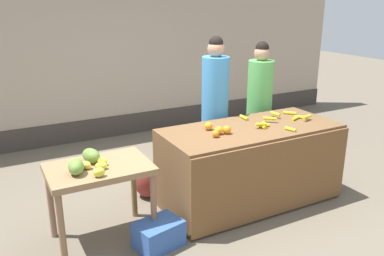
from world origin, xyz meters
TOP-DOWN VIEW (x-y plane):
  - ground_plane at (0.00, 0.00)m, footprint 24.00×24.00m
  - market_wall_back at (0.00, 3.14)m, footprint 9.08×0.23m
  - fruit_stall_counter at (0.48, -0.01)m, footprint 2.06×0.94m
  - side_table_wooden at (-1.29, 0.00)m, footprint 0.97×0.66m
  - banana_bunch_pile at (0.87, 0.01)m, footprint 0.81×0.76m
  - orange_pile at (0.03, -0.01)m, footprint 0.25×0.33m
  - mango_papaya_pile at (-1.39, -0.01)m, footprint 0.41×0.53m
  - vendor_woman_blue_shirt at (0.42, 0.70)m, footprint 0.34×0.34m
  - vendor_woman_green_shirt at (1.15, 0.74)m, footprint 0.34×0.34m
  - produce_crate at (-0.85, -0.37)m, footprint 0.50×0.41m
  - produce_sack at (-0.55, 0.63)m, footprint 0.47×0.47m

SIDE VIEW (x-z plane):
  - ground_plane at x=0.00m, z-range 0.00..0.00m
  - produce_crate at x=-0.85m, z-range 0.00..0.26m
  - produce_sack at x=-0.55m, z-range 0.00..0.47m
  - fruit_stall_counter at x=0.48m, z-range 0.00..0.92m
  - side_table_wooden at x=-1.29m, z-range 0.28..1.08m
  - mango_papaya_pile at x=-1.39m, z-range 0.79..0.93m
  - vendor_woman_green_shirt at x=1.15m, z-range 0.01..1.79m
  - banana_bunch_pile at x=0.87m, z-range 0.91..0.98m
  - vendor_woman_blue_shirt at x=0.42m, z-range 0.01..1.90m
  - orange_pile at x=0.03m, z-range 0.92..1.01m
  - market_wall_back at x=0.00m, z-range -0.03..2.97m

